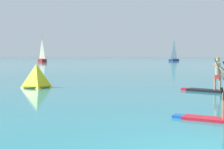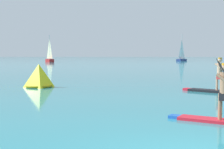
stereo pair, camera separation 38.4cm
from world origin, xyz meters
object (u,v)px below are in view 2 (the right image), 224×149
(paddleboarder_far_right, at_px, (218,86))
(race_marker_buoy, at_px, (39,77))
(sailboat_left_horizon, at_px, (50,58))
(sailboat_right_horizon, at_px, (182,58))

(paddleboarder_far_right, relative_size, race_marker_buoy, 1.87)
(paddleboarder_far_right, bearing_deg, race_marker_buoy, -156.98)
(race_marker_buoy, relative_size, sailboat_left_horizon, 0.26)
(paddleboarder_far_right, height_order, sailboat_left_horizon, sailboat_left_horizon)
(sailboat_right_horizon, bearing_deg, race_marker_buoy, 16.84)
(paddleboarder_far_right, xyz_separation_m, race_marker_buoy, (-9.64, 2.26, 0.28))
(sailboat_right_horizon, bearing_deg, paddleboarder_far_right, 24.43)
(sailboat_left_horizon, xyz_separation_m, sailboat_right_horizon, (33.70, 12.53, 0.02))
(race_marker_buoy, height_order, sailboat_left_horizon, sailboat_left_horizon)
(paddleboarder_far_right, bearing_deg, sailboat_right_horizon, 118.06)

